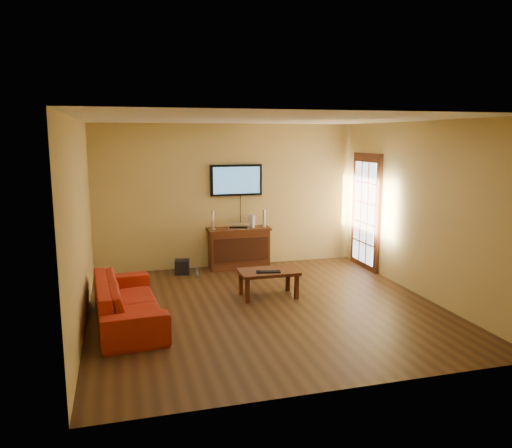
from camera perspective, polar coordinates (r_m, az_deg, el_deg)
name	(u,v)px	position (r m, az deg, el deg)	size (l,w,h in m)	color
ground_plane	(266,307)	(7.39, 1.14, -9.50)	(5.00, 5.00, 0.00)	#36200F
room_walls	(255,188)	(7.61, -0.16, 4.11)	(5.00, 5.00, 5.00)	tan
french_door	(366,213)	(9.59, 12.41, 1.27)	(0.07, 1.02, 2.22)	#411D0E
media_console	(239,248)	(9.43, -1.96, -2.74)	(1.18, 0.45, 0.77)	#411D0E
television	(236,180)	(9.41, -2.27, 5.03)	(0.99, 0.08, 0.59)	black
coffee_table	(268,274)	(7.77, 1.43, -5.76)	(0.90, 0.54, 0.42)	#411D0E
sofa	(128,294)	(6.92, -14.46, -7.71)	(2.05, 0.60, 0.80)	#AB2713
speaker_left	(213,221)	(9.21, -4.96, 0.35)	(0.10, 0.10, 0.35)	silver
speaker_right	(264,219)	(9.47, 0.91, 0.61)	(0.09, 0.09, 0.33)	silver
av_receiver	(239,226)	(9.29, -1.95, -0.26)	(0.38, 0.27, 0.09)	silver
game_console	(251,221)	(9.44, -0.53, 0.35)	(0.05, 0.17, 0.23)	white
subwoofer	(182,267)	(9.18, -8.45, -4.87)	(0.26, 0.26, 0.26)	black
bottle	(197,272)	(8.92, -6.82, -5.51)	(0.07, 0.07, 0.20)	white
keyboard	(268,272)	(7.64, 1.42, -5.47)	(0.39, 0.21, 0.02)	black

